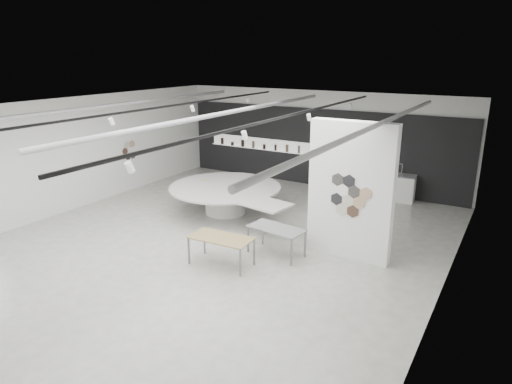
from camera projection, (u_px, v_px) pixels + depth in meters
The scene contains 7 objects.
room at pixel (213, 172), 12.50m from camera, with size 12.02×14.02×3.82m.
back_wall_display at pixel (315, 148), 18.35m from camera, with size 11.80×0.27×3.10m.
partition_column at pixel (351, 191), 11.65m from camera, with size 2.20×0.38×3.60m.
display_island at pixel (227, 196), 15.23m from camera, with size 5.01×4.32×0.95m.
sample_table_wood at pixel (221, 239), 11.48m from camera, with size 1.63×0.88×0.75m.
sample_table_stone at pixel (276, 230), 12.06m from camera, with size 1.57×0.92×0.77m.
kitchen_counter at pixel (391, 187), 16.73m from camera, with size 1.76×0.79×1.35m.
Camera 1 is at (7.10, -9.82, 5.18)m, focal length 32.00 mm.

